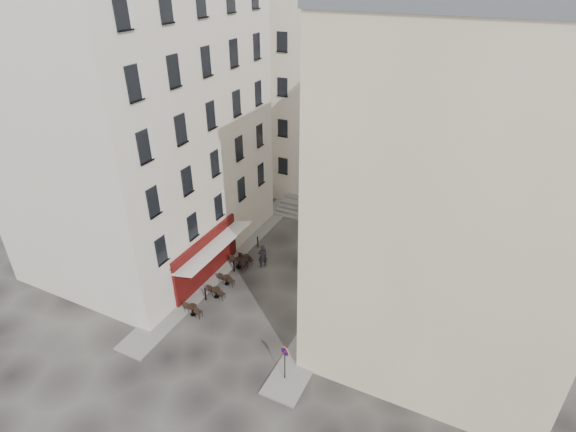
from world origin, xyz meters
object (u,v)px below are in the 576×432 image
Objects in this scene: no_parking_sign at (285,357)px; pedestrian at (263,256)px; bistro_table_b at (216,292)px; bistro_table_a at (193,309)px.

pedestrian is at bearing 142.91° from no_parking_sign.
bistro_table_b is 0.68× the size of pedestrian.
pedestrian is (-6.00, 8.53, -0.76)m from no_parking_sign.
no_parking_sign reaches higher than pedestrian.
no_parking_sign is at bearing -15.22° from bistro_table_a.
bistro_table_a is at bearing -177.46° from no_parking_sign.
no_parking_sign is 7.78m from bistro_table_a.
no_parking_sign is 10.46m from pedestrian.
bistro_table_a is (-7.42, 2.02, -1.20)m from no_parking_sign.
pedestrian is at bearing 77.72° from bistro_table_a.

